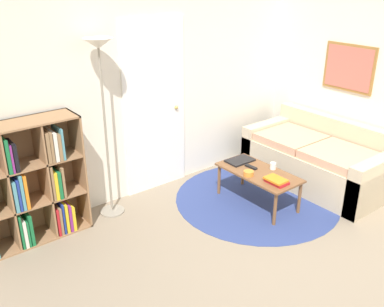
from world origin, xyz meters
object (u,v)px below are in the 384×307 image
(bowl, at_px, (249,173))
(cup, at_px, (273,166))
(coffee_table, at_px, (258,175))
(floor_lamp, at_px, (101,72))
(bookshelf, at_px, (23,188))
(laptop, at_px, (240,160))
(couch, at_px, (319,160))

(bowl, relative_size, cup, 1.42)
(coffee_table, bearing_deg, bowl, 179.52)
(floor_lamp, xyz_separation_m, cup, (1.56, -0.90, -1.11))
(bookshelf, bearing_deg, cup, -20.76)
(floor_lamp, relative_size, coffee_table, 1.97)
(floor_lamp, xyz_separation_m, laptop, (1.42, -0.52, -1.14))
(bowl, bearing_deg, couch, -3.80)
(floor_lamp, bearing_deg, bowl, -34.44)
(couch, distance_m, laptop, 1.06)
(bookshelf, xyz_separation_m, floor_lamp, (0.88, -0.03, 0.98))
(bookshelf, relative_size, floor_lamp, 0.64)
(floor_lamp, bearing_deg, cup, -29.92)
(bookshelf, relative_size, cup, 15.51)
(coffee_table, distance_m, cup, 0.20)
(couch, bearing_deg, laptop, 157.35)
(bowl, bearing_deg, laptop, 60.26)
(floor_lamp, height_order, laptop, floor_lamp)
(coffee_table, relative_size, laptop, 2.97)
(laptop, relative_size, cup, 4.11)
(coffee_table, bearing_deg, bookshelf, 158.97)
(couch, bearing_deg, coffee_table, 175.67)
(laptop, xyz_separation_m, cup, (0.14, -0.38, 0.03))
(floor_lamp, relative_size, couch, 1.09)
(cup, bearing_deg, coffee_table, 162.97)
(floor_lamp, bearing_deg, bookshelf, 178.22)
(coffee_table, height_order, cup, cup)
(bookshelf, height_order, floor_lamp, floor_lamp)
(laptop, relative_size, bowl, 2.90)
(couch, bearing_deg, cup, 178.37)
(floor_lamp, height_order, bowl, floor_lamp)
(laptop, xyz_separation_m, bowl, (-0.19, -0.33, 0.02))
(floor_lamp, distance_m, cup, 2.12)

